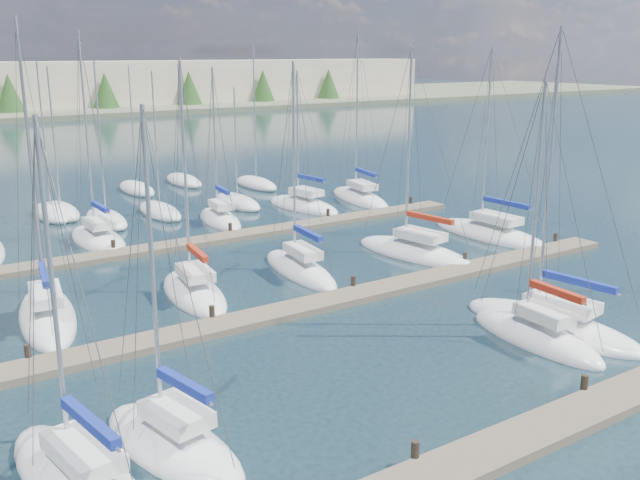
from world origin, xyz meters
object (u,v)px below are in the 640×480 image
sailboat_j (194,292)px  sailboat_q (303,206)px  sailboat_i (47,315)px  sailboat_k (300,269)px  sailboat_e (552,326)px  sailboat_l (414,252)px  sailboat_p (220,219)px  sailboat_c (173,444)px  sailboat_o (98,239)px  sailboat_m (490,234)px  sailboat_r (360,198)px  sailboat_d (536,337)px

sailboat_j → sailboat_q: 21.65m
sailboat_i → sailboat_k: (13.61, -0.41, -0.00)m
sailboat_e → sailboat_i: bearing=134.8°
sailboat_l → sailboat_j: bearing=168.9°
sailboat_p → sailboat_e: 27.26m
sailboat_c → sailboat_k: (13.12, 13.36, 0.01)m
sailboat_j → sailboat_e: 17.39m
sailboat_l → sailboat_k: sailboat_l is taller
sailboat_o → sailboat_m: 25.96m
sailboat_q → sailboat_r: (5.52, -0.10, 0.01)m
sailboat_q → sailboat_k: size_ratio=0.93×
sailboat_p → sailboat_c: sailboat_p is taller
sailboat_q → sailboat_i: size_ratio=0.80×
sailboat_j → sailboat_o: bearing=101.5°
sailboat_k → sailboat_r: size_ratio=0.85×
sailboat_p → sailboat_i: 20.24m
sailboat_m → sailboat_o: bearing=147.6°
sailboat_k → sailboat_p: bearing=89.6°
sailboat_l → sailboat_r: 16.71m
sailboat_q → sailboat_m: 15.65m
sailboat_c → sailboat_k: 18.73m
sailboat_o → sailboat_k: 14.93m
sailboat_c → sailboat_r: size_ratio=0.79×
sailboat_j → sailboat_q: bearing=50.6°
sailboat_p → sailboat_m: sailboat_m is taller
sailboat_l → sailboat_k: size_ratio=1.06×
sailboat_c → sailboat_m: bearing=14.1°
sailboat_m → sailboat_c: size_ratio=1.15×
sailboat_q → sailboat_r: 5.52m
sailboat_e → sailboat_d: (-1.66, -0.51, 0.01)m
sailboat_e → sailboat_i: 23.08m
sailboat_d → sailboat_k: size_ratio=0.96×
sailboat_d → sailboat_m: size_ratio=0.90×
sailboat_r → sailboat_c: bearing=-124.9°
sailboat_j → sailboat_c: bearing=-108.7°
sailboat_o → sailboat_m: sailboat_o is taller
sailboat_d → sailboat_m: (11.73, 13.66, -0.02)m
sailboat_m → sailboat_i: sailboat_i is taller
sailboat_o → sailboat_i: size_ratio=0.99×
sailboat_d → sailboat_m: 18.00m
sailboat_o → sailboat_i: (-6.20, -12.54, 0.00)m
sailboat_c → sailboat_o: bearing=66.8°
sailboat_j → sailboat_c: sailboat_j is taller
sailboat_o → sailboat_r: sailboat_r is taller
sailboat_m → sailboat_q: bearing=109.1°
sailboat_j → sailboat_c: size_ratio=1.10×
sailboat_o → sailboat_m: size_ratio=1.08×
sailboat_o → sailboat_r: (22.28, 1.29, -0.00)m
sailboat_p → sailboat_q: sailboat_p is taller
sailboat_c → sailboat_k: size_ratio=0.93×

